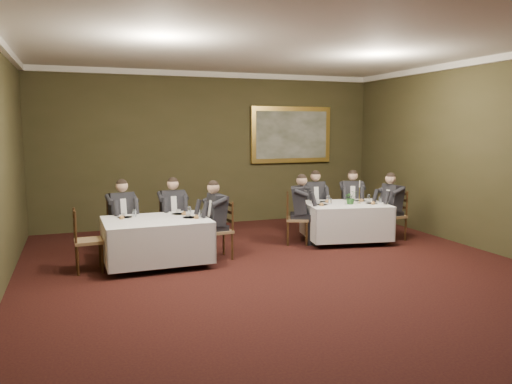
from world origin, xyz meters
TOP-DOWN VIEW (x-y plane):
  - ground at (0.00, 0.00)m, footprint 10.00×10.00m
  - ceiling at (0.00, 0.00)m, footprint 8.00×10.00m
  - back_wall at (0.00, 5.00)m, footprint 8.00×0.10m
  - crown_molding at (0.00, 0.00)m, footprint 8.00×10.00m
  - table_main at (1.96, 2.26)m, footprint 1.77×1.47m
  - table_second at (-1.81, 1.85)m, footprint 1.72×1.33m
  - chair_main_backleft at (1.69, 3.13)m, footprint 0.47×0.46m
  - diner_main_backleft at (1.69, 3.12)m, footprint 0.45×0.51m
  - chair_main_backright at (2.52, 2.98)m, footprint 0.57×0.56m
  - diner_main_backright at (2.52, 2.97)m, footprint 0.56×0.60m
  - chair_main_endleft at (0.98, 2.44)m, footprint 0.56×0.57m
  - diner_main_endleft at (0.99, 2.43)m, footprint 0.60×0.56m
  - chair_main_endright at (2.94, 2.09)m, footprint 0.45×0.47m
  - diner_main_endright at (2.93, 2.09)m, footprint 0.51×0.44m
  - chair_sec_backleft at (-2.29, 2.71)m, footprint 0.51×0.50m
  - diner_sec_backleft at (-2.29, 2.70)m, footprint 0.48×0.55m
  - chair_sec_backright at (-1.38, 2.73)m, footprint 0.45×0.43m
  - diner_sec_backright at (-1.38, 2.72)m, footprint 0.42×0.49m
  - chair_sec_endright at (-0.74, 1.88)m, footprint 0.47×0.48m
  - diner_sec_endright at (-0.75, 1.88)m, footprint 0.52×0.45m
  - chair_sec_endleft at (-2.88, 1.82)m, footprint 0.44×0.46m
  - centerpiece at (2.02, 2.17)m, footprint 0.29×0.26m
  - candlestick at (2.23, 2.21)m, footprint 0.07×0.07m
  - place_setting_table_main at (1.66, 2.69)m, footprint 0.33×0.31m
  - place_setting_table_second at (-2.22, 2.22)m, footprint 0.33×0.31m
  - painting at (1.96, 4.94)m, footprint 2.07×0.09m

SIDE VIEW (x-z plane):
  - ground at x=0.00m, z-range 0.00..0.00m
  - chair_main_backleft at x=1.69m, z-range -0.22..0.78m
  - chair_main_backright at x=2.52m, z-range -0.22..0.78m
  - chair_main_endleft at x=0.98m, z-range -0.22..0.78m
  - chair_main_endright at x=2.94m, z-range -0.22..0.78m
  - chair_sec_backleft at x=-2.29m, z-range -0.22..0.78m
  - chair_sec_backright at x=-1.38m, z-range -0.22..0.78m
  - chair_sec_endright at x=-0.74m, z-range -0.22..0.78m
  - chair_sec_endleft at x=-2.88m, z-range -0.22..0.78m
  - table_main at x=1.96m, z-range 0.12..0.78m
  - table_second at x=-1.81m, z-range 0.12..0.78m
  - diner_main_backleft at x=1.69m, z-range -0.16..1.19m
  - diner_main_backright at x=2.52m, z-range -0.16..1.19m
  - diner_main_endleft at x=0.99m, z-range -0.16..1.19m
  - diner_main_endright at x=2.93m, z-range -0.16..1.19m
  - diner_sec_backleft at x=-2.29m, z-range -0.16..1.19m
  - diner_sec_backright at x=-1.38m, z-range -0.16..1.19m
  - diner_sec_endright at x=-0.75m, z-range -0.16..1.19m
  - place_setting_table_main at x=1.66m, z-range 0.73..0.87m
  - place_setting_table_second at x=-2.22m, z-range 0.73..0.87m
  - centerpiece at x=2.02m, z-range 0.76..1.05m
  - candlestick at x=2.23m, z-range 0.70..1.17m
  - back_wall at x=0.00m, z-range 0.00..3.50m
  - painting at x=1.96m, z-range 1.39..2.75m
  - crown_molding at x=0.00m, z-range 3.38..3.50m
  - ceiling at x=0.00m, z-range 3.45..3.55m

